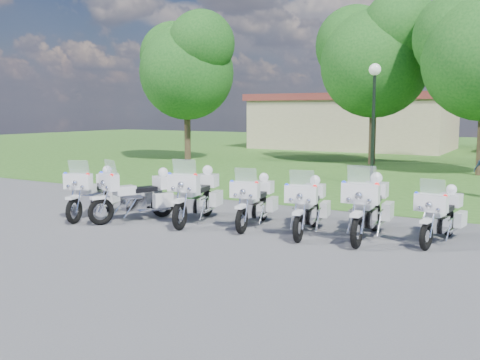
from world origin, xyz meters
The scene contains 13 objects.
ground centered at (0.00, 0.00, 0.00)m, with size 100.00×100.00×0.00m, color #55555A.
grass_lawn centered at (0.00, 27.00, 0.00)m, with size 100.00×48.00×0.01m, color #2E5D1D.
motorcycle_0 centered at (-3.58, -1.10, 0.67)m, with size 1.17×2.34×1.60m.
motorcycle_1 centered at (-2.21, -0.90, 0.69)m, with size 1.40×2.29×1.64m.
motorcycle_2 centered at (-0.78, -0.27, 0.71)m, with size 1.16×2.49×1.70m.
motorcycle_3 centered at (0.77, 0.03, 0.64)m, with size 0.98×2.26×1.53m.
motorcycle_4 centered at (2.24, -0.04, 0.66)m, with size 1.03×2.32×1.57m.
motorcycle_5 centered at (3.59, 0.20, 0.72)m, with size 0.95×2.56×1.72m.
motorcycle_6 centered at (5.08, 0.61, 0.61)m, with size 0.89×2.17×1.46m.
lamp_post centered at (1.30, 8.26, 3.42)m, with size 0.44×0.44×4.58m.
tree_0 centered at (-11.16, 13.74, 5.52)m, with size 6.26×5.34×8.34m.
tree_1 centered at (-1.24, 16.74, 5.85)m, with size 6.63×5.66×8.84m.
building_west centered at (-6.00, 28.00, 2.07)m, with size 14.56×8.32×4.10m.
Camera 1 is at (7.04, -11.49, 2.85)m, focal length 40.00 mm.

